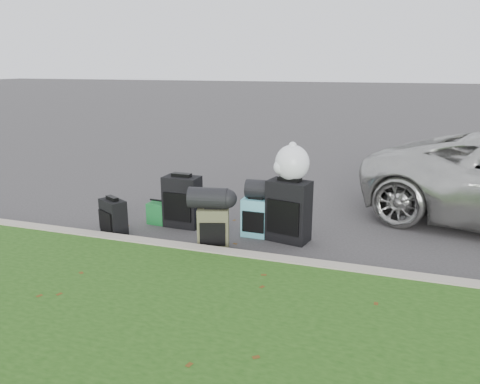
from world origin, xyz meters
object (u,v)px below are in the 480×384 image
(suitcase_olive, at_px, (213,229))
(tote_green, at_px, (158,213))
(suitcase_small_black, at_px, (114,218))
(suitcase_teal, at_px, (256,218))
(suitcase_large_black_left, at_px, (182,201))
(tote_navy, at_px, (212,215))
(suitcase_large_black_right, at_px, (289,211))

(suitcase_olive, relative_size, tote_green, 1.71)
(suitcase_small_black, height_order, suitcase_teal, suitcase_teal)
(suitcase_olive, xyz_separation_m, tote_green, (-1.16, 0.67, -0.11))
(suitcase_small_black, xyz_separation_m, tote_green, (0.34, 0.65, -0.10))
(suitcase_teal, distance_m, tote_green, 1.55)
(suitcase_large_black_left, height_order, tote_navy, suitcase_large_black_left)
(tote_green, bearing_deg, suitcase_small_black, -113.87)
(suitcase_large_black_left, distance_m, suitcase_large_black_right, 1.61)
(suitcase_olive, bearing_deg, tote_navy, 95.52)
(suitcase_teal, distance_m, suitcase_large_black_right, 0.49)
(suitcase_olive, bearing_deg, tote_green, 132.56)
(suitcase_small_black, relative_size, tote_navy, 1.58)
(tote_green, bearing_deg, tote_navy, 14.88)
(tote_navy, bearing_deg, suitcase_teal, -20.20)
(tote_green, height_order, tote_navy, tote_navy)
(suitcase_teal, xyz_separation_m, suitcase_large_black_right, (0.46, -0.01, 0.15))
(tote_green, bearing_deg, suitcase_teal, 2.40)
(suitcase_olive, xyz_separation_m, suitcase_large_black_right, (0.85, 0.61, 0.14))
(suitcase_teal, bearing_deg, suitcase_olive, -120.97)
(suitcase_large_black_left, bearing_deg, suitcase_olive, -40.70)
(suitcase_olive, bearing_deg, suitcase_teal, 40.73)
(suitcase_small_black, xyz_separation_m, suitcase_olive, (1.50, -0.02, 0.02))
(suitcase_small_black, bearing_deg, suitcase_teal, 46.34)
(suitcase_small_black, relative_size, suitcase_large_black_left, 0.68)
(suitcase_large_black_left, xyz_separation_m, tote_navy, (0.41, 0.14, -0.21))
(suitcase_teal, bearing_deg, tote_green, 179.05)
(suitcase_small_black, height_order, tote_green, suitcase_small_black)
(suitcase_small_black, bearing_deg, suitcase_large_black_left, 70.36)
(suitcase_large_black_right, relative_size, tote_navy, 2.58)
(suitcase_olive, distance_m, suitcase_large_black_right, 1.05)
(suitcase_large_black_right, bearing_deg, suitcase_teal, -170.17)
(suitcase_large_black_right, height_order, tote_green, suitcase_large_black_right)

